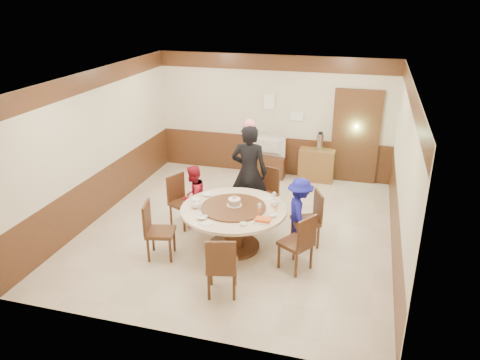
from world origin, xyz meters
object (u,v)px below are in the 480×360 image
(tv_stand, at_px, (267,166))
(television, at_px, (268,147))
(person_red, at_px, (193,196))
(person_blue, at_px, (300,212))
(shrimp_platter, at_px, (263,220))
(banquet_table, at_px, (234,220))
(birthday_cake, at_px, (234,202))
(person_standing, at_px, (249,172))
(side_cabinet, at_px, (317,165))
(thermos, at_px, (320,142))

(tv_stand, relative_size, television, 1.06)
(television, bearing_deg, person_red, 83.29)
(person_blue, height_order, shrimp_platter, person_blue)
(person_blue, bearing_deg, banquet_table, 91.81)
(tv_stand, bearing_deg, banquet_table, -87.12)
(birthday_cake, xyz_separation_m, tv_stand, (-0.17, 3.39, -0.59))
(person_standing, height_order, tv_stand, person_standing)
(person_blue, bearing_deg, person_red, 64.48)
(person_blue, xyz_separation_m, shrimp_platter, (-0.46, -0.80, 0.17))
(birthday_cake, bearing_deg, shrimp_platter, -34.75)
(birthday_cake, bearing_deg, television, 92.91)
(banquet_table, xyz_separation_m, side_cabinet, (0.98, 3.47, -0.16))
(person_standing, xyz_separation_m, person_blue, (1.09, -0.75, -0.33))
(shrimp_platter, height_order, television, television)
(person_red, height_order, person_blue, person_blue)
(person_red, xyz_separation_m, birthday_cake, (0.95, -0.55, 0.25))
(side_cabinet, bearing_deg, birthday_cake, -105.94)
(shrimp_platter, xyz_separation_m, side_cabinet, (0.39, 3.83, -0.40))
(television, xyz_separation_m, side_cabinet, (1.15, 0.03, -0.36))
(birthday_cake, bearing_deg, banquet_table, -89.79)
(birthday_cake, xyz_separation_m, side_cabinet, (0.98, 3.42, -0.47))
(person_red, distance_m, shrimp_platter, 1.82)
(birthday_cake, bearing_deg, tv_stand, 92.91)
(person_standing, relative_size, person_red, 1.59)
(person_standing, relative_size, tv_stand, 2.21)
(shrimp_platter, bearing_deg, person_red, 148.10)
(birthday_cake, bearing_deg, person_red, 149.95)
(banquet_table, distance_m, birthday_cake, 0.31)
(birthday_cake, xyz_separation_m, shrimp_platter, (0.59, -0.41, -0.06))
(tv_stand, bearing_deg, person_standing, -86.66)
(person_red, distance_m, television, 2.95)
(person_standing, xyz_separation_m, tv_stand, (-0.13, 2.26, -0.69))
(side_cabinet, height_order, thermos, thermos)
(person_standing, height_order, television, person_standing)
(person_red, distance_m, side_cabinet, 3.47)
(banquet_table, bearing_deg, person_standing, 91.99)
(banquet_table, height_order, side_cabinet, banquet_table)
(person_red, relative_size, shrimp_platter, 3.94)
(person_blue, relative_size, shrimp_platter, 4.05)
(person_standing, xyz_separation_m, shrimp_platter, (0.63, -1.55, -0.16))
(person_blue, distance_m, shrimp_platter, 0.94)
(banquet_table, distance_m, thermos, 3.64)
(person_blue, distance_m, side_cabinet, 3.04)
(banquet_table, bearing_deg, person_blue, 22.77)
(person_standing, bearing_deg, television, -88.78)
(person_red, height_order, television, person_red)
(person_standing, distance_m, tv_stand, 2.36)
(banquet_table, relative_size, birthday_cake, 6.97)
(tv_stand, height_order, side_cabinet, side_cabinet)
(person_standing, xyz_separation_m, birthday_cake, (0.04, -1.14, -0.10))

